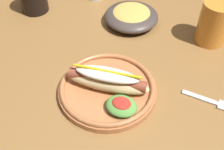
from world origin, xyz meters
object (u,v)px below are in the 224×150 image
Objects in this scene: hot_dog_plate at (108,87)px; side_bowl at (131,16)px; extra_cup at (214,23)px; fork at (212,102)px.

hot_dog_plate is 0.29m from side_bowl.
extra_cup reaches higher than side_bowl.
hot_dog_plate reaches higher than fork.
hot_dog_plate is at bearing -82.19° from side_bowl.
fork is at bearing -80.47° from extra_cup.
hot_dog_plate is 1.42× the size of side_bowl.
side_bowl is (-0.28, 0.23, 0.02)m from fork.
extra_cup is at bearing 55.79° from hot_dog_plate.
extra_cup is 0.24m from side_bowl.
side_bowl is at bearing 145.01° from fork.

